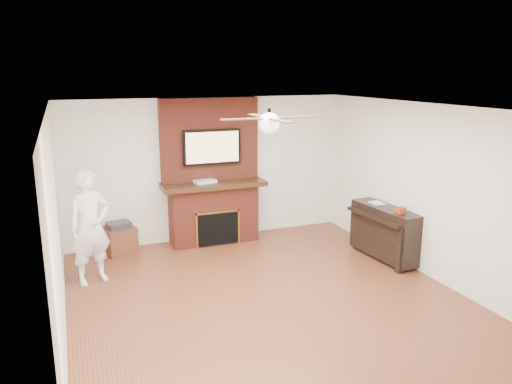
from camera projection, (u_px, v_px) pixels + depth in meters
name	position (u px, v px, depth m)	size (l,w,h in m)	color
room_shell	(269.00, 208.00, 6.29)	(5.36, 5.86, 2.86)	brown
fireplace	(212.00, 186.00, 8.65)	(1.78, 0.64, 2.50)	maroon
tv	(212.00, 147.00, 8.45)	(1.00, 0.08, 0.60)	black
ceiling_fan	(269.00, 122.00, 6.03)	(1.21, 1.21, 0.31)	black
person	(90.00, 227.00, 6.96)	(0.60, 0.40, 1.64)	white
side_table	(120.00, 239.00, 8.20)	(0.57, 0.57, 0.53)	#512A17
piano	(385.00, 231.00, 7.91)	(0.58, 1.33, 0.94)	black
cable_box	(205.00, 181.00, 8.49)	(0.36, 0.21, 0.05)	silver
candle_orange	(212.00, 241.00, 8.65)	(0.07, 0.07, 0.13)	#BF4016
candle_green	(211.00, 242.00, 8.67)	(0.08, 0.08, 0.10)	#528234
candle_cream	(220.00, 240.00, 8.72)	(0.08, 0.08, 0.11)	beige
candle_blue	(230.00, 240.00, 8.76)	(0.05, 0.05, 0.08)	#3565A0
candle_cream_extra	(224.00, 240.00, 8.74)	(0.08, 0.08, 0.11)	beige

